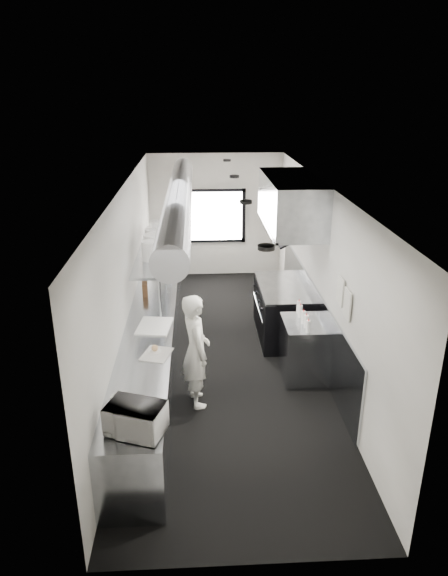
{
  "coord_description": "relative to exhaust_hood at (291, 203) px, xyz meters",
  "views": [
    {
      "loc": [
        -0.43,
        -7.47,
        4.14
      ],
      "look_at": [
        -0.04,
        -0.2,
        1.28
      ],
      "focal_mm": 31.97,
      "sensor_mm": 36.0,
      "label": 1
    }
  ],
  "objects": [
    {
      "name": "service_window",
      "position": [
        -1.1,
        3.26,
        -0.99
      ],
      "size": [
        1.36,
        0.05,
        1.25
      ],
      "color": "silver",
      "rests_on": "wall_back"
    },
    {
      "name": "ceiling",
      "position": [
        -1.1,
        -0.7,
        0.41
      ],
      "size": [
        3.0,
        8.0,
        0.01
      ],
      "primitive_type": "cube",
      "color": "silver",
      "rests_on": "wall_back"
    },
    {
      "name": "deli_tub_a",
      "position": [
        -2.44,
        -3.35,
        -1.44
      ],
      "size": [
        0.16,
        0.16,
        0.1
      ],
      "primitive_type": "cylinder",
      "rotation": [
        0.0,
        0.0,
        0.25
      ],
      "color": "beige",
      "rests_on": "prep_counter"
    },
    {
      "name": "wall_left",
      "position": [
        -2.6,
        -0.7,
        -0.99
      ],
      "size": [
        0.02,
        8.0,
        2.8
      ],
      "primitive_type": "cube",
      "color": "silver",
      "rests_on": "floor"
    },
    {
      "name": "wall_right",
      "position": [
        0.4,
        -0.7,
        -0.99
      ],
      "size": [
        0.02,
        8.0,
        2.8
      ],
      "primitive_type": "cube",
      "color": "silver",
      "rests_on": "floor"
    },
    {
      "name": "wall_cladding",
      "position": [
        0.38,
        -0.4,
        -1.84
      ],
      "size": [
        0.03,
        5.5,
        1.1
      ],
      "primitive_type": "cube",
      "color": "gray",
      "rests_on": "wall_right"
    },
    {
      "name": "plate_stack_c",
      "position": [
        -2.31,
        0.39,
        -0.67
      ],
      "size": [
        0.25,
        0.25,
        0.31
      ],
      "primitive_type": "cylinder",
      "rotation": [
        0.0,
        0.0,
        0.17
      ],
      "color": "white",
      "rests_on": "pass_shelf"
    },
    {
      "name": "squeeze_bottle_a",
      "position": [
        0.01,
        -1.72,
        -1.4
      ],
      "size": [
        0.08,
        0.08,
        0.18
      ],
      "primitive_type": "cylinder",
      "rotation": [
        0.0,
        0.0,
        -0.39
      ],
      "color": "silver",
      "rests_on": "bottle_station"
    },
    {
      "name": "notice_sheet_a",
      "position": [
        0.37,
        -1.9,
        -0.79
      ],
      "size": [
        0.02,
        0.28,
        0.38
      ],
      "primitive_type": "cube",
      "color": "silver",
      "rests_on": "wall_right"
    },
    {
      "name": "far_work_table",
      "position": [
        -2.25,
        2.5,
        -1.94
      ],
      "size": [
        0.7,
        1.2,
        0.9
      ],
      "primitive_type": "cube",
      "color": "gray",
      "rests_on": "floor"
    },
    {
      "name": "newspaper",
      "position": [
        -2.08,
        -2.26,
        -1.49
      ],
      "size": [
        0.45,
        0.5,
        0.01
      ],
      "primitive_type": "cube",
      "rotation": [
        0.0,
        0.0,
        -0.3
      ],
      "color": "white",
      "rests_on": "prep_counter"
    },
    {
      "name": "prep_counter",
      "position": [
        -2.25,
        -1.2,
        -1.94
      ],
      "size": [
        0.7,
        6.0,
        0.9
      ],
      "primitive_type": "cube",
      "color": "gray",
      "rests_on": "floor"
    },
    {
      "name": "wall_back",
      "position": [
        -1.1,
        3.3,
        -0.99
      ],
      "size": [
        3.0,
        0.02,
        2.8
      ],
      "primitive_type": "cube",
      "color": "silver",
      "rests_on": "floor"
    },
    {
      "name": "small_plate",
      "position": [
        -2.11,
        -2.19,
        -1.48
      ],
      "size": [
        0.18,
        0.18,
        0.01
      ],
      "primitive_type": "cylinder",
      "rotation": [
        0.0,
        0.0,
        -0.0
      ],
      "color": "white",
      "rests_on": "prep_counter"
    },
    {
      "name": "squeeze_bottle_b",
      "position": [
        0.02,
        -1.56,
        -1.39
      ],
      "size": [
        0.07,
        0.07,
        0.19
      ],
      "primitive_type": "cylinder",
      "rotation": [
        0.0,
        0.0,
        -0.13
      ],
      "color": "silver",
      "rests_on": "bottle_station"
    },
    {
      "name": "plate_stack_d",
      "position": [
        -2.28,
        0.87,
        -0.65
      ],
      "size": [
        0.28,
        0.28,
        0.34
      ],
      "primitive_type": "cylinder",
      "rotation": [
        0.0,
        0.0,
        0.35
      ],
      "color": "white",
      "rests_on": "pass_shelf"
    },
    {
      "name": "pastry",
      "position": [
        -2.11,
        -2.19,
        -1.43
      ],
      "size": [
        0.09,
        0.09,
        0.09
      ],
      "primitive_type": "sphere",
      "color": "#E0AF76",
      "rests_on": "small_plate"
    },
    {
      "name": "microwave",
      "position": [
        -2.18,
        -3.86,
        -1.33
      ],
      "size": [
        0.62,
        0.55,
        0.31
      ],
      "primitive_type": "imported",
      "rotation": [
        0.0,
        0.0,
        -0.34
      ],
      "color": "silver",
      "rests_on": "prep_counter"
    },
    {
      "name": "line_cook",
      "position": [
        -1.58,
        -2.01,
        -1.58
      ],
      "size": [
        0.52,
        0.67,
        1.62
      ],
      "primitive_type": "imported",
      "rotation": [
        0.0,
        0.0,
        1.81
      ],
      "color": "silver",
      "rests_on": "floor"
    },
    {
      "name": "deli_tub_b",
      "position": [
        -2.36,
        -3.32,
        -1.45
      ],
      "size": [
        0.16,
        0.16,
        0.09
      ],
      "primitive_type": "cylinder",
      "rotation": [
        0.0,
        0.0,
        -0.36
      ],
      "color": "beige",
      "rests_on": "prep_counter"
    },
    {
      "name": "range",
      "position": [
        -0.06,
        0.0,
        -1.92
      ],
      "size": [
        0.88,
        1.6,
        0.94
      ],
      "color": "black",
      "rests_on": "floor"
    },
    {
      "name": "cutting_board",
      "position": [
        -2.17,
        -1.42,
        -1.48
      ],
      "size": [
        0.53,
        0.66,
        0.02
      ],
      "primitive_type": "cube",
      "rotation": [
        0.0,
        0.0,
        -0.13
      ],
      "color": "silver",
      "rests_on": "prep_counter"
    },
    {
      "name": "squeeze_bottle_e",
      "position": [
        0.01,
        -1.06,
        -1.39
      ],
      "size": [
        0.09,
        0.09,
        0.2
      ],
      "primitive_type": "cylinder",
      "rotation": [
        0.0,
        0.0,
        0.42
      ],
      "color": "silver",
      "rests_on": "bottle_station"
    },
    {
      "name": "squeeze_bottle_d",
      "position": [
        -0.0,
        -1.2,
        -1.39
      ],
      "size": [
        0.07,
        0.07,
        0.19
      ],
      "primitive_type": "cylinder",
      "rotation": [
        0.0,
        0.0,
        -0.05
      ],
      "color": "silver",
      "rests_on": "bottle_station"
    },
    {
      "name": "squeeze_bottle_c",
      "position": [
        0.0,
        -1.43,
        -1.39
      ],
      "size": [
        0.08,
        0.08,
        0.19
      ],
      "primitive_type": "cylinder",
      "rotation": [
        0.0,
        0.0,
        0.24
      ],
      "color": "silver",
      "rests_on": "bottle_station"
    },
    {
      "name": "notice_sheet_b",
      "position": [
        0.37,
        -2.25,
        -0.84
      ],
      "size": [
        0.02,
        0.28,
        0.38
      ],
      "primitive_type": "cube",
      "color": "silver",
      "rests_on": "wall_right"
    },
    {
      "name": "knife_block",
      "position": [
        -2.41,
        -0.2,
        -1.38
      ],
      "size": [
        0.11,
        0.21,
        0.22
      ],
      "primitive_type": "cube",
      "rotation": [
        0.0,
        0.0,
        0.09
      ],
      "color": "brown",
      "rests_on": "prep_counter"
    },
    {
      "name": "plate_stack_a",
      "position": [
        -2.27,
        -0.37,
        -0.67
      ],
      "size": [
        0.3,
        0.3,
        0.31
      ],
      "primitive_type": "cylinder",
      "rotation": [
        0.0,
        0.0,
        0.14
      ],
      "color": "white",
      "rests_on": "pass_shelf"
    },
    {
      "name": "exhaust_hood",
      "position": [
        0.0,
        0.0,
        0.0
      ],
      "size": [
        0.81,
        2.2,
        0.88
      ],
      "color": "gray",
      "rests_on": "ceiling"
    },
    {
      "name": "bottle_station",
      "position": [
        0.05,
        -1.4,
        -1.94
      ],
      "size": [
        0.65,
        0.8,
        0.9
      ],
      "primitive_type": "cube",
      "color": "gray",
      "rests_on": "floor"
    },
    {
      "name": "plate_stack_b",
      "position": [
        -2.27,
        -0.09,
        -0.65
      ],
      "size": [
        0.33,
        0.33,
        0.34
      ],
      "primitive_type": "cylinder",
      "rotation": [
        0.0,
        0.0,
        -0.32
      ],
      "color": "white",
      "rests_on": "pass_shelf"
    },
    {
      "name": "hvac_duct",
      "position": [
        -1.8,
        -0.3,
        0.16
      ],
      "size": [
        0.4,
        6.4,
        0.4
      ],
      "primitive_type": "cylinder",
      "rotation": [
        1.57,
        0.0,
        0.0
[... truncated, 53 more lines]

